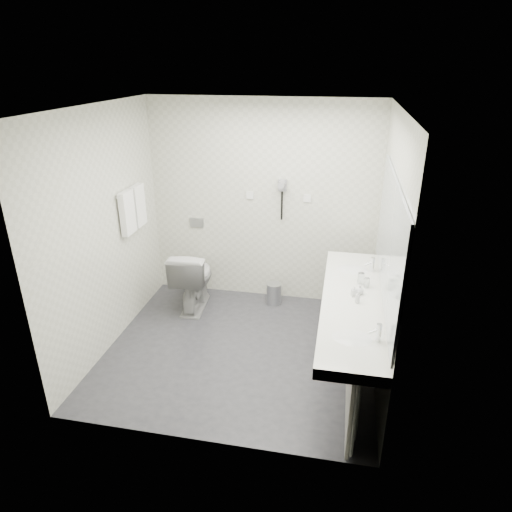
# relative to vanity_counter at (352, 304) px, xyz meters

# --- Properties ---
(floor) EXTENTS (2.80, 2.80, 0.00)m
(floor) POSITION_rel_vanity_counter_xyz_m (-1.12, 0.20, -0.80)
(floor) COLOR #2D2D33
(floor) RESTS_ON ground
(ceiling) EXTENTS (2.80, 2.80, 0.00)m
(ceiling) POSITION_rel_vanity_counter_xyz_m (-1.12, 0.20, 1.70)
(ceiling) COLOR silver
(ceiling) RESTS_ON wall_back
(wall_back) EXTENTS (2.80, 0.00, 2.80)m
(wall_back) POSITION_rel_vanity_counter_xyz_m (-1.12, 1.50, 0.45)
(wall_back) COLOR beige
(wall_back) RESTS_ON floor
(wall_front) EXTENTS (2.80, 0.00, 2.80)m
(wall_front) POSITION_rel_vanity_counter_xyz_m (-1.12, -1.10, 0.45)
(wall_front) COLOR beige
(wall_front) RESTS_ON floor
(wall_left) EXTENTS (0.00, 2.60, 2.60)m
(wall_left) POSITION_rel_vanity_counter_xyz_m (-2.52, 0.20, 0.45)
(wall_left) COLOR beige
(wall_left) RESTS_ON floor
(wall_right) EXTENTS (0.00, 2.60, 2.60)m
(wall_right) POSITION_rel_vanity_counter_xyz_m (0.27, 0.20, 0.45)
(wall_right) COLOR beige
(wall_right) RESTS_ON floor
(vanity_counter) EXTENTS (0.55, 2.20, 0.10)m
(vanity_counter) POSITION_rel_vanity_counter_xyz_m (0.00, 0.00, 0.00)
(vanity_counter) COLOR silver
(vanity_counter) RESTS_ON floor
(vanity_panel) EXTENTS (0.03, 2.15, 0.75)m
(vanity_panel) POSITION_rel_vanity_counter_xyz_m (0.02, 0.00, -0.42)
(vanity_panel) COLOR gray
(vanity_panel) RESTS_ON floor
(vanity_post_near) EXTENTS (0.06, 0.06, 0.75)m
(vanity_post_near) POSITION_rel_vanity_counter_xyz_m (0.05, -1.04, -0.42)
(vanity_post_near) COLOR silver
(vanity_post_near) RESTS_ON floor
(vanity_post_far) EXTENTS (0.06, 0.06, 0.75)m
(vanity_post_far) POSITION_rel_vanity_counter_xyz_m (0.05, 1.04, -0.42)
(vanity_post_far) COLOR silver
(vanity_post_far) RESTS_ON floor
(mirror) EXTENTS (0.02, 2.20, 1.05)m
(mirror) POSITION_rel_vanity_counter_xyz_m (0.26, 0.00, 0.65)
(mirror) COLOR #B2BCC6
(mirror) RESTS_ON wall_right
(basin_near) EXTENTS (0.40, 0.31, 0.05)m
(basin_near) POSITION_rel_vanity_counter_xyz_m (0.00, -0.65, 0.04)
(basin_near) COLOR white
(basin_near) RESTS_ON vanity_counter
(basin_far) EXTENTS (0.40, 0.31, 0.05)m
(basin_far) POSITION_rel_vanity_counter_xyz_m (0.00, 0.65, 0.04)
(basin_far) COLOR white
(basin_far) RESTS_ON vanity_counter
(faucet_near) EXTENTS (0.04, 0.04, 0.15)m
(faucet_near) POSITION_rel_vanity_counter_xyz_m (0.19, -0.65, 0.12)
(faucet_near) COLOR silver
(faucet_near) RESTS_ON vanity_counter
(faucet_far) EXTENTS (0.04, 0.04, 0.15)m
(faucet_far) POSITION_rel_vanity_counter_xyz_m (0.19, 0.65, 0.12)
(faucet_far) COLOR silver
(faucet_far) RESTS_ON vanity_counter
(soap_bottle_a) EXTENTS (0.06, 0.06, 0.10)m
(soap_bottle_a) POSITION_rel_vanity_counter_xyz_m (0.01, 0.06, 0.10)
(soap_bottle_a) COLOR beige
(soap_bottle_a) RESTS_ON vanity_counter
(soap_bottle_b) EXTENTS (0.08, 0.08, 0.09)m
(soap_bottle_b) POSITION_rel_vanity_counter_xyz_m (0.06, 0.11, 0.10)
(soap_bottle_b) COLOR beige
(soap_bottle_b) RESTS_ON vanity_counter
(soap_bottle_c) EXTENTS (0.06, 0.06, 0.12)m
(soap_bottle_c) POSITION_rel_vanity_counter_xyz_m (0.04, -0.06, 0.11)
(soap_bottle_c) COLOR beige
(soap_bottle_c) RESTS_ON vanity_counter
(glass_left) EXTENTS (0.06, 0.06, 0.10)m
(glass_left) POSITION_rel_vanity_counter_xyz_m (0.13, 0.26, 0.10)
(glass_left) COLOR silver
(glass_left) RESTS_ON vanity_counter
(glass_right) EXTENTS (0.07, 0.07, 0.11)m
(glass_right) POSITION_rel_vanity_counter_xyz_m (0.08, 0.33, 0.11)
(glass_right) COLOR silver
(glass_right) RESTS_ON vanity_counter
(toilet) EXTENTS (0.50, 0.81, 0.79)m
(toilet) POSITION_rel_vanity_counter_xyz_m (-1.90, 1.01, -0.41)
(toilet) COLOR white
(toilet) RESTS_ON floor
(flush_plate) EXTENTS (0.18, 0.02, 0.12)m
(flush_plate) POSITION_rel_vanity_counter_xyz_m (-1.98, 1.49, 0.15)
(flush_plate) COLOR #B2B5BA
(flush_plate) RESTS_ON wall_back
(pedal_bin) EXTENTS (0.19, 0.19, 0.26)m
(pedal_bin) POSITION_rel_vanity_counter_xyz_m (-0.92, 1.28, -0.67)
(pedal_bin) COLOR #B2B5BA
(pedal_bin) RESTS_ON floor
(bin_lid) EXTENTS (0.19, 0.19, 0.02)m
(bin_lid) POSITION_rel_vanity_counter_xyz_m (-0.92, 1.28, -0.53)
(bin_lid) COLOR #B2B5BA
(bin_lid) RESTS_ON pedal_bin
(towel_rail) EXTENTS (0.02, 0.62, 0.02)m
(towel_rail) POSITION_rel_vanity_counter_xyz_m (-2.47, 0.75, 0.75)
(towel_rail) COLOR silver
(towel_rail) RESTS_ON wall_left
(towel_near) EXTENTS (0.07, 0.24, 0.48)m
(towel_near) POSITION_rel_vanity_counter_xyz_m (-2.46, 0.61, 0.53)
(towel_near) COLOR white
(towel_near) RESTS_ON towel_rail
(towel_far) EXTENTS (0.07, 0.24, 0.48)m
(towel_far) POSITION_rel_vanity_counter_xyz_m (-2.46, 0.89, 0.53)
(towel_far) COLOR white
(towel_far) RESTS_ON towel_rail
(dryer_cradle) EXTENTS (0.10, 0.04, 0.14)m
(dryer_cradle) POSITION_rel_vanity_counter_xyz_m (-0.88, 1.47, 0.70)
(dryer_cradle) COLOR gray
(dryer_cradle) RESTS_ON wall_back
(dryer_barrel) EXTENTS (0.08, 0.14, 0.08)m
(dryer_barrel) POSITION_rel_vanity_counter_xyz_m (-0.88, 1.40, 0.73)
(dryer_barrel) COLOR gray
(dryer_barrel) RESTS_ON dryer_cradle
(dryer_cord) EXTENTS (0.02, 0.02, 0.35)m
(dryer_cord) POSITION_rel_vanity_counter_xyz_m (-0.88, 1.46, 0.45)
(dryer_cord) COLOR black
(dryer_cord) RESTS_ON dryer_cradle
(switch_plate_a) EXTENTS (0.09, 0.02, 0.09)m
(switch_plate_a) POSITION_rel_vanity_counter_xyz_m (-1.27, 1.49, 0.55)
(switch_plate_a) COLOR white
(switch_plate_a) RESTS_ON wall_back
(switch_plate_b) EXTENTS (0.09, 0.02, 0.09)m
(switch_plate_b) POSITION_rel_vanity_counter_xyz_m (-0.57, 1.49, 0.55)
(switch_plate_b) COLOR white
(switch_plate_b) RESTS_ON wall_back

